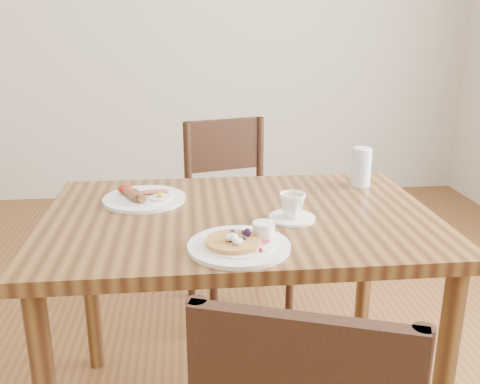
% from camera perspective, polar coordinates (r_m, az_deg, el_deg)
% --- Properties ---
extents(dining_table, '(1.20, 0.80, 0.75)m').
position_cam_1_polar(dining_table, '(1.68, 0.00, -5.47)').
color(dining_table, brown).
rests_on(dining_table, ground).
extents(chair_far, '(0.51, 0.51, 0.88)m').
position_cam_1_polar(chair_far, '(2.46, -0.64, -1.67)').
color(chair_far, '#301E11').
rests_on(chair_far, ground).
extents(pancake_plate, '(0.27, 0.27, 0.06)m').
position_cam_1_polar(pancake_plate, '(1.40, 0.05, -5.46)').
color(pancake_plate, white).
rests_on(pancake_plate, dining_table).
extents(breakfast_plate, '(0.27, 0.27, 0.04)m').
position_cam_1_polar(breakfast_plate, '(1.79, -10.31, -0.57)').
color(breakfast_plate, white).
rests_on(breakfast_plate, dining_table).
extents(teacup_saucer, '(0.14, 0.14, 0.08)m').
position_cam_1_polar(teacup_saucer, '(1.60, 5.58, -1.72)').
color(teacup_saucer, white).
rests_on(teacup_saucer, dining_table).
extents(water_glass, '(0.07, 0.07, 0.14)m').
position_cam_1_polar(water_glass, '(1.95, 12.80, 2.59)').
color(water_glass, silver).
rests_on(water_glass, dining_table).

